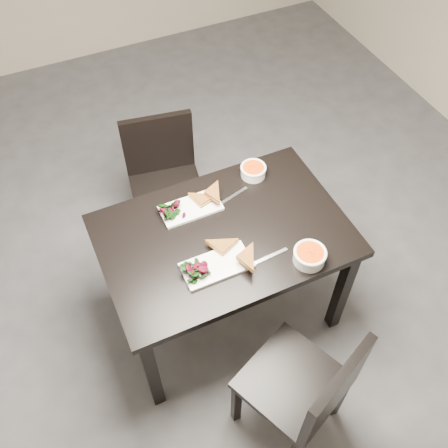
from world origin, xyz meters
name	(u,v)px	position (x,y,z in m)	size (l,w,h in m)	color
ground	(179,258)	(0.00, 0.00, 0.00)	(5.00, 5.00, 0.00)	#47474C
table	(224,245)	(0.11, -0.46, 0.65)	(1.20, 0.80, 0.75)	black
chair_near	(308,389)	(0.17, -1.22, 0.48)	(0.55, 0.55, 0.85)	black
chair_far	(164,176)	(0.05, 0.27, 0.48)	(0.48, 0.48, 0.85)	black
plate_near	(217,266)	(-0.01, -0.62, 0.76)	(0.32, 0.16, 0.02)	white
sandwich_near	(228,254)	(0.06, -0.61, 0.79)	(0.16, 0.12, 0.05)	#B06825
salad_near	(196,270)	(-0.11, -0.62, 0.79)	(0.10, 0.09, 0.04)	black
soup_bowl_near	(310,255)	(0.40, -0.77, 0.79)	(0.15, 0.15, 0.07)	white
cutlery_near	(271,256)	(0.25, -0.68, 0.75)	(0.18, 0.02, 0.00)	silver
plate_far	(191,208)	(0.02, -0.25, 0.76)	(0.30, 0.15, 0.02)	white
sandwich_far	(204,202)	(0.08, -0.27, 0.79)	(0.15, 0.11, 0.05)	#B06825
salad_far	(172,211)	(-0.08, -0.25, 0.79)	(0.10, 0.09, 0.04)	black
soup_bowl_far	(253,170)	(0.41, -0.17, 0.78)	(0.14, 0.14, 0.06)	white
cutlery_far	(234,196)	(0.25, -0.26, 0.75)	(0.18, 0.02, 0.00)	silver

